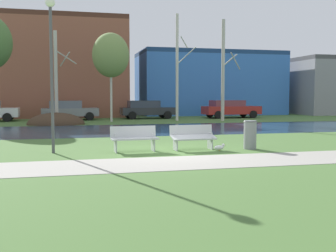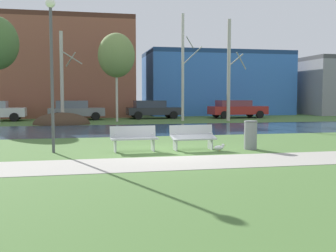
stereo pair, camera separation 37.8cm
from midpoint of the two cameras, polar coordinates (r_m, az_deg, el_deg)
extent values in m
plane|color=#476B33|center=(23.38, -6.16, -0.37)|extent=(120.00, 120.00, 0.00)
cube|color=#9E998E|center=(11.62, 1.37, -5.19)|extent=(60.00, 2.32, 0.01)
cube|color=#284256|center=(22.63, -5.92, -0.51)|extent=(80.00, 7.68, 0.01)
ellipsoid|color=#423021|center=(27.45, -15.94, 0.20)|extent=(3.71, 2.69, 1.57)
cube|color=#B2B5B7|center=(13.79, -5.51, -1.82)|extent=(1.62, 0.57, 0.05)
cube|color=#B2B5B7|center=(14.04, -5.73, -0.80)|extent=(1.60, 0.17, 0.40)
cube|color=#B2B5B7|center=(13.77, -8.23, -2.80)|extent=(0.06, 0.43, 0.45)
cube|color=#B2B5B7|center=(14.02, -2.91, -2.63)|extent=(0.06, 0.43, 0.45)
cylinder|color=#B2B5B7|center=(13.69, -8.22, -1.30)|extent=(0.06, 0.28, 0.04)
cylinder|color=#B2B5B7|center=(13.94, -2.88, -1.16)|extent=(0.06, 0.28, 0.04)
cube|color=#B2B5B7|center=(14.23, 2.89, -1.61)|extent=(1.62, 0.56, 0.17)
cube|color=#B2B5B7|center=(14.47, 2.52, -0.63)|extent=(1.60, 0.17, 0.40)
cube|color=#B2B5B7|center=(14.11, 0.29, -2.58)|extent=(0.06, 0.43, 0.45)
cube|color=#B2B5B7|center=(14.54, 5.25, -2.39)|extent=(0.06, 0.43, 0.45)
cylinder|color=#B2B5B7|center=(14.03, 0.34, -1.12)|extent=(0.06, 0.28, 0.04)
cylinder|color=#B2B5B7|center=(14.46, 5.32, -0.97)|extent=(0.06, 0.28, 0.04)
cylinder|color=gray|center=(14.73, 10.82, -1.23)|extent=(0.45, 0.45, 1.03)
torus|color=#494A4C|center=(14.69, 10.85, 0.64)|extent=(0.48, 0.48, 0.04)
ellipsoid|color=white|center=(14.07, 6.45, -3.06)|extent=(0.35, 0.16, 0.16)
sphere|color=white|center=(14.11, 7.06, -2.71)|extent=(0.11, 0.11, 0.11)
cone|color=gold|center=(14.13, 7.29, -2.70)|extent=(0.06, 0.04, 0.04)
cylinder|color=gold|center=(14.05, 6.56, -3.35)|extent=(0.01, 0.01, 0.10)
cylinder|color=gold|center=(14.11, 6.47, -3.32)|extent=(0.01, 0.01, 0.10)
cylinder|color=#4C4C51|center=(13.98, -16.87, 6.12)|extent=(0.10, 0.10, 4.81)
sphere|color=white|center=(14.29, -17.11, 16.41)|extent=(0.32, 0.32, 0.32)
cylinder|color=#BCB7A8|center=(28.12, -15.95, 6.61)|extent=(0.23, 0.23, 6.19)
cylinder|color=#BCB7A8|center=(28.58, -14.77, 9.13)|extent=(0.73, 1.02, 0.94)
cylinder|color=#BCB7A8|center=(27.48, -14.63, 9.41)|extent=(1.39, 1.35, 0.81)
cylinder|color=beige|center=(29.43, -8.44, 6.56)|extent=(0.16, 0.16, 6.13)
ellipsoid|color=olive|center=(29.54, -8.47, 9.89)|extent=(2.64, 2.64, 3.17)
cylinder|color=beige|center=(30.26, 0.94, 8.25)|extent=(0.21, 0.21, 7.92)
cylinder|color=beige|center=(31.16, 2.29, 9.94)|extent=(1.12, 1.59, 1.25)
cylinder|color=beige|center=(30.12, 1.95, 11.76)|extent=(0.78, 0.76, 0.79)
cylinder|color=#BCB7A8|center=(30.34, 7.43, 7.79)|extent=(0.26, 0.26, 7.48)
cylinder|color=#BCB7A8|center=(31.06, 8.31, 9.12)|extent=(0.86, 1.20, 0.96)
cylinder|color=#BCB7A8|center=(29.99, 9.16, 9.06)|extent=(1.27, 1.24, 1.15)
cylinder|color=black|center=(33.01, -21.81, 1.30)|extent=(0.65, 0.25, 0.64)
cylinder|color=black|center=(31.30, -22.14, 1.13)|extent=(0.65, 0.25, 0.64)
cube|color=slate|center=(32.02, -14.01, 1.94)|extent=(4.32, 2.04, 0.61)
cube|color=slate|center=(31.99, -14.64, 2.98)|extent=(2.44, 1.74, 0.57)
cylinder|color=black|center=(33.04, -11.62, 1.53)|extent=(0.65, 0.25, 0.64)
cylinder|color=black|center=(31.17, -11.37, 1.36)|extent=(0.65, 0.25, 0.64)
cylinder|color=black|center=(32.96, -16.48, 1.43)|extent=(0.65, 0.25, 0.64)
cylinder|color=black|center=(31.09, -16.53, 1.26)|extent=(0.65, 0.25, 0.64)
cube|color=#282B30|center=(33.06, -3.19, 2.13)|extent=(4.46, 1.89, 0.59)
cube|color=#2F3648|center=(32.97, -3.79, 3.13)|extent=(2.52, 1.61, 0.57)
cylinder|color=black|center=(34.25, -1.13, 1.72)|extent=(0.65, 0.25, 0.64)
cylinder|color=black|center=(32.59, -0.37, 1.58)|extent=(0.65, 0.25, 0.64)
cylinder|color=black|center=(33.64, -5.92, 1.64)|extent=(0.65, 0.25, 0.64)
cylinder|color=black|center=(31.95, -5.39, 1.50)|extent=(0.65, 0.25, 0.64)
cube|color=maroon|center=(34.47, 8.63, 2.24)|extent=(4.84, 2.06, 0.67)
cube|color=brown|center=(34.29, 8.06, 3.21)|extent=(2.74, 1.75, 0.50)
cylinder|color=black|center=(35.99, 10.30, 1.78)|extent=(0.65, 0.25, 0.64)
cylinder|color=black|center=(34.33, 11.66, 1.63)|extent=(0.65, 0.25, 0.64)
cylinder|color=black|center=(34.73, 5.62, 1.73)|extent=(0.65, 0.25, 0.64)
cylinder|color=black|center=(33.00, 6.79, 1.58)|extent=(0.65, 0.25, 0.64)
cube|color=brown|center=(39.28, -18.69, 7.43)|extent=(16.30, 9.72, 8.31)
cube|color=#4E2C21|center=(39.76, -18.86, 13.71)|extent=(16.30, 9.72, 0.40)
cube|color=#3870C6|center=(41.22, 5.50, 5.74)|extent=(14.03, 7.19, 5.79)
cube|color=navy|center=(41.41, 5.53, 10.02)|extent=(14.03, 7.19, 0.40)
cube|color=gray|center=(46.38, 21.88, 4.96)|extent=(10.31, 9.58, 5.26)
cube|color=#48484B|center=(46.51, 21.99, 8.45)|extent=(10.31, 9.58, 0.40)
camera|label=1|loc=(0.19, -90.75, -0.06)|focal=43.06mm
camera|label=2|loc=(0.19, 89.25, 0.06)|focal=43.06mm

